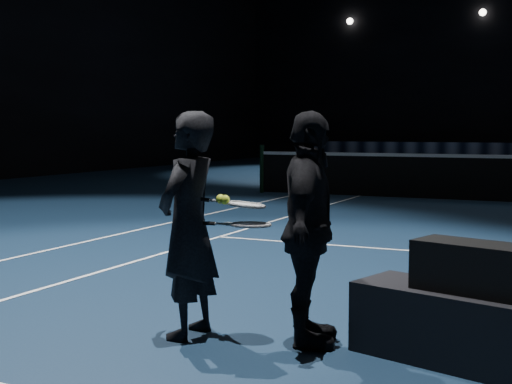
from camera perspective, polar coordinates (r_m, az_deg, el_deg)
net_post_left at (r=16.37m, az=0.47°, el=1.88°), size 0.10×0.10×1.10m
player_bench at (r=4.68m, az=17.23°, el=-10.48°), size 1.63×0.93×0.46m
racket_bag at (r=4.59m, az=17.36°, el=-5.83°), size 0.83×0.54×0.31m
bag_signature at (r=4.43m, az=17.07°, el=-6.22°), size 0.35×0.11×0.10m
player_a at (r=5.02m, az=-5.43°, el=-2.65°), size 0.38×0.58×1.59m
player_b at (r=4.82m, az=4.22°, el=-2.97°), size 0.62×1.00×1.59m
racket_lower at (r=4.89m, az=-0.42°, el=-2.63°), size 0.71×0.36×0.03m
racket_upper at (r=4.93m, az=-0.88°, el=-1.01°), size 0.71×0.40×0.10m
tennis_balls at (r=4.92m, az=-2.62°, el=-0.41°), size 0.12×0.10×0.12m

